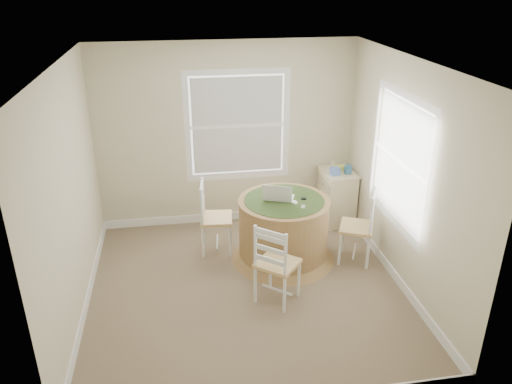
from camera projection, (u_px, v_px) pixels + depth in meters
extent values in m
cube|color=#856C54|center=(246.00, 289.00, 5.85)|extent=(3.60, 3.60, 0.02)
cube|color=white|center=(244.00, 62.00, 4.78)|extent=(3.60, 3.60, 0.02)
cube|color=beige|center=(227.00, 136.00, 6.94)|extent=(3.60, 0.02, 2.60)
cube|color=beige|center=(281.00, 283.00, 3.68)|extent=(3.60, 0.02, 2.60)
cube|color=beige|center=(69.00, 199.00, 5.04)|extent=(0.02, 3.60, 2.60)
cube|color=beige|center=(405.00, 177.00, 5.58)|extent=(0.02, 3.60, 2.60)
cube|color=white|center=(229.00, 216.00, 7.43)|extent=(3.60, 0.02, 0.12)
cube|color=white|center=(87.00, 299.00, 5.55)|extent=(0.02, 3.60, 0.12)
cube|color=white|center=(391.00, 271.00, 6.09)|extent=(0.02, 3.60, 0.12)
cylinder|color=olive|center=(283.00, 227.00, 6.30)|extent=(1.12, 1.12, 0.73)
cone|color=olive|center=(283.00, 255.00, 6.46)|extent=(1.32, 1.32, 0.08)
cylinder|color=olive|center=(284.00, 202.00, 6.15)|extent=(1.14, 1.14, 0.03)
cylinder|color=#31441D|center=(284.00, 200.00, 6.15)|extent=(0.99, 0.99, 0.01)
cone|color=#31441D|center=(284.00, 204.00, 6.17)|extent=(1.10, 1.10, 0.10)
cube|color=white|center=(279.00, 198.00, 6.21)|extent=(0.42, 0.36, 0.02)
cube|color=silver|center=(279.00, 197.00, 6.21)|extent=(0.32, 0.23, 0.00)
cube|color=black|center=(277.00, 194.00, 6.02)|extent=(0.36, 0.19, 0.23)
ellipsoid|color=white|center=(295.00, 202.00, 6.07)|extent=(0.09, 0.12, 0.04)
cube|color=#B7BABF|center=(303.00, 207.00, 5.97)|extent=(0.07, 0.10, 0.02)
cube|color=black|center=(304.00, 199.00, 6.17)|extent=(0.07, 0.07, 0.02)
cube|color=beige|center=(337.00, 197.00, 7.27)|extent=(0.44, 0.59, 0.77)
cube|color=beige|center=(338.00, 172.00, 7.11)|extent=(0.47, 0.62, 0.02)
cube|color=#BFB88D|center=(322.00, 213.00, 7.32)|extent=(0.04, 0.48, 0.16)
cube|color=#BFB88D|center=(323.00, 198.00, 7.22)|extent=(0.04, 0.48, 0.16)
cube|color=#BFB88D|center=(324.00, 184.00, 7.13)|extent=(0.04, 0.48, 0.16)
cube|color=#5B7CD1|center=(335.00, 171.00, 6.97)|extent=(0.13, 0.13, 0.10)
cube|color=#CBDF4E|center=(339.00, 168.00, 7.14)|extent=(0.16, 0.11, 0.06)
cube|color=teal|center=(348.00, 170.00, 7.01)|extent=(0.08, 0.08, 0.12)
cylinder|color=beige|center=(332.00, 165.00, 7.21)|extent=(0.07, 0.07, 0.09)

